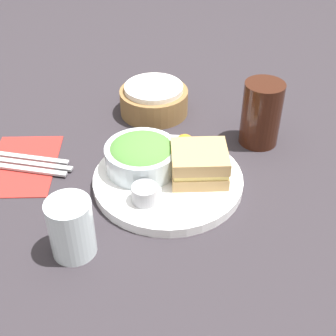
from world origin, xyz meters
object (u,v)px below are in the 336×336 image
fork (18,168)px  spoon (26,157)px  salad_bowl (142,155)px  water_glass (71,228)px  dressing_cup (145,194)px  drink_glass (261,114)px  knife (22,163)px  bread_basket (154,100)px  plate (168,180)px  sandwich (199,165)px

fork → spoon: size_ratio=1.11×
spoon → salad_bowl: bearing=179.7°
fork → water_glass: 0.25m
dressing_cup → drink_glass: (0.24, 0.20, 0.03)m
drink_glass → fork: bearing=-169.5°
knife → drink_glass: bearing=-158.4°
dressing_cup → water_glass: 0.15m
knife → spoon: size_ratio=1.17×
bread_basket → knife: bearing=-143.0°
plate → fork: (-0.29, 0.05, -0.00)m
salad_bowl → water_glass: bearing=-118.9°
salad_bowl → dressing_cup: (0.01, -0.09, -0.01)m
sandwich → plate: bearing=175.2°
knife → bread_basket: bearing=-129.9°
sandwich → knife: 0.35m
dressing_cup → spoon: 0.29m
bread_basket → fork: bread_basket is taller
sandwich → drink_glass: drink_glass is taller
plate → bread_basket: bread_basket is taller
sandwich → bread_basket: sandwich is taller
spoon → water_glass: (0.13, -0.25, 0.04)m
plate → knife: (-0.29, 0.07, -0.00)m
fork → spoon: same height
sandwich → water_glass: (-0.21, -0.16, 0.00)m
bread_basket → fork: 0.34m
plate → dressing_cup: size_ratio=6.05×
spoon → sandwich: bearing=178.4°
bread_basket → drink_glass: bearing=-29.6°
knife → water_glass: water_glass is taller
salad_bowl → water_glass: water_glass is taller
dressing_cup → salad_bowl: bearing=94.1°
water_glass → dressing_cup: bearing=40.5°
sandwich → bread_basket: (-0.08, 0.27, -0.02)m
water_glass → plate: bearing=46.4°
bread_basket → salad_bowl: bearing=-95.6°
salad_bowl → knife: size_ratio=0.66×
drink_glass → water_glass: size_ratio=1.35×
sandwich → spoon: 0.35m
sandwich → dressing_cup: sandwich is taller
fork → knife: size_ratio=0.95×
drink_glass → bread_basket: bearing=150.4°
plate → bread_basket: (-0.03, 0.26, 0.02)m
drink_glass → knife: drink_glass is taller
drink_glass → knife: size_ratio=0.65×
plate → salad_bowl: (-0.05, 0.03, 0.04)m
salad_bowl → bread_basket: salad_bowl is taller
salad_bowl → spoon: salad_bowl is taller
dressing_cup → drink_glass: bearing=40.9°
salad_bowl → fork: size_ratio=0.70×
dressing_cup → spoon: dressing_cup is taller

